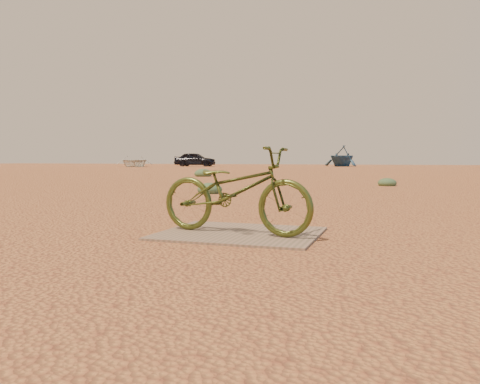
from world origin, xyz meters
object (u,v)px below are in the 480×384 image
(car, at_px, (195,159))
(plywood_board, at_px, (240,233))
(boat_near_left, at_px, (134,161))
(boat_far_left, at_px, (342,156))
(bicycle, at_px, (235,190))

(car, bearing_deg, plywood_board, -161.30)
(boat_near_left, distance_m, boat_far_left, 20.81)
(boat_far_left, bearing_deg, plywood_board, -59.18)
(plywood_board, distance_m, car, 43.56)
(boat_near_left, relative_size, boat_far_left, 1.24)
(plywood_board, height_order, boat_far_left, boat_far_left)
(bicycle, height_order, boat_near_left, boat_near_left)
(bicycle, relative_size, boat_near_left, 0.32)
(boat_near_left, bearing_deg, boat_far_left, -8.65)
(bicycle, relative_size, boat_far_left, 0.40)
(plywood_board, relative_size, boat_far_left, 0.39)
(bicycle, bearing_deg, car, 32.07)
(plywood_board, bearing_deg, boat_near_left, 122.72)
(bicycle, bearing_deg, plywood_board, -14.55)
(car, xyz_separation_m, boat_far_left, (14.38, 4.10, 0.37))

